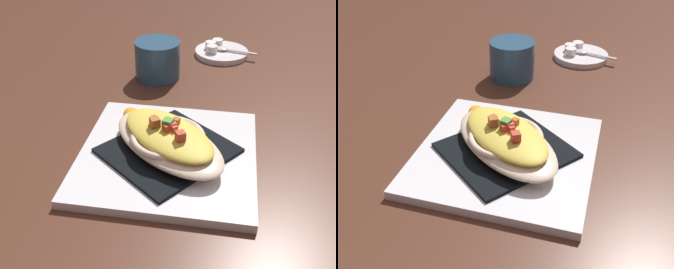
# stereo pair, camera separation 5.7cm
# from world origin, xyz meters

# --- Properties ---
(ground_plane) EXTENTS (2.60, 2.60, 0.00)m
(ground_plane) POSITION_xyz_m (0.00, 0.00, 0.00)
(ground_plane) COLOR #522F21
(square_plate) EXTENTS (0.27, 0.27, 0.01)m
(square_plate) POSITION_xyz_m (0.00, 0.00, 0.01)
(square_plate) COLOR white
(square_plate) RESTS_ON ground_plane
(folded_napkin) EXTENTS (0.22, 0.22, 0.00)m
(folded_napkin) POSITION_xyz_m (0.00, 0.00, 0.02)
(folded_napkin) COLOR black
(folded_napkin) RESTS_ON square_plate
(gratin_dish) EXTENTS (0.21, 0.22, 0.05)m
(gratin_dish) POSITION_xyz_m (0.00, -0.00, 0.04)
(gratin_dish) COLOR beige
(gratin_dish) RESTS_ON folded_napkin
(orange_garnish) EXTENTS (0.06, 0.06, 0.02)m
(orange_garnish) POSITION_xyz_m (-0.06, -0.07, 0.02)
(orange_garnish) COLOR #4A1D56
(orange_garnish) RESTS_ON square_plate
(coffee_mug) EXTENTS (0.11, 0.09, 0.08)m
(coffee_mug) POSITION_xyz_m (-0.26, -0.08, 0.03)
(coffee_mug) COLOR #284E6B
(coffee_mug) RESTS_ON ground_plane
(creamer_saucer) EXTENTS (0.12, 0.12, 0.01)m
(creamer_saucer) POSITION_xyz_m (-0.40, 0.04, 0.01)
(creamer_saucer) COLOR white
(creamer_saucer) RESTS_ON ground_plane
(spoon) EXTENTS (0.03, 0.10, 0.01)m
(spoon) POSITION_xyz_m (-0.40, 0.04, 0.02)
(spoon) COLOR silver
(spoon) RESTS_ON creamer_saucer
(creamer_cup_0) EXTENTS (0.02, 0.02, 0.02)m
(creamer_cup_0) POSITION_xyz_m (-0.43, 0.02, 0.02)
(creamer_cup_0) COLOR white
(creamer_cup_0) RESTS_ON creamer_saucer
(creamer_cup_1) EXTENTS (0.02, 0.02, 0.02)m
(creamer_cup_1) POSITION_xyz_m (-0.41, 0.01, 0.02)
(creamer_cup_1) COLOR white
(creamer_cup_1) RESTS_ON creamer_saucer
(creamer_cup_2) EXTENTS (0.02, 0.02, 0.02)m
(creamer_cup_2) POSITION_xyz_m (-0.38, 0.02, 0.02)
(creamer_cup_2) COLOR white
(creamer_cup_2) RESTS_ON creamer_saucer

